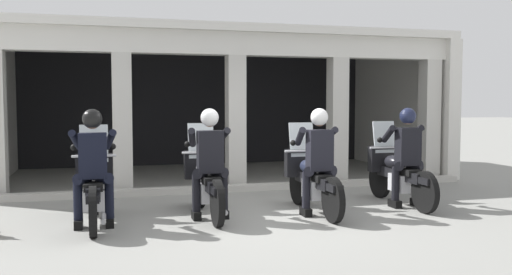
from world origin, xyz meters
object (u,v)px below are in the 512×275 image
(motorcycle_center_right, at_px, (312,179))
(police_officer_far_left, at_px, (93,158))
(motorcycle_far_left, at_px, (94,187))
(motorcycle_center_left, at_px, (206,181))
(police_officer_center_left, at_px, (210,154))
(police_officer_far_right, at_px, (407,148))
(police_officer_center_right, at_px, (319,152))
(motorcycle_far_right, at_px, (397,173))

(motorcycle_center_right, bearing_deg, police_officer_far_left, -167.36)
(motorcycle_far_left, distance_m, motorcycle_center_left, 1.60)
(police_officer_center_left, bearing_deg, police_officer_far_right, 7.64)
(police_officer_far_left, height_order, motorcycle_center_left, police_officer_far_left)
(motorcycle_far_left, xyz_separation_m, police_officer_far_right, (4.78, -0.10, 0.44))
(police_officer_center_right, bearing_deg, police_officer_far_right, 16.41)
(motorcycle_far_left, relative_size, motorcycle_center_left, 1.00)
(motorcycle_center_right, distance_m, police_officer_center_right, 0.52)
(motorcycle_center_left, relative_size, police_officer_far_right, 1.29)
(police_officer_far_left, height_order, police_officer_center_left, same)
(police_officer_center_left, height_order, police_officer_center_right, same)
(motorcycle_center_left, bearing_deg, police_officer_far_right, 2.56)
(police_officer_far_left, relative_size, police_officer_center_left, 1.00)
(motorcycle_far_left, relative_size, police_officer_center_right, 1.29)
(police_officer_far_left, bearing_deg, motorcycle_far_right, 11.92)
(police_officer_center_right, bearing_deg, motorcycle_far_left, -177.52)
(motorcycle_far_left, bearing_deg, police_officer_far_left, -83.88)
(motorcycle_far_left, xyz_separation_m, police_officer_center_right, (3.19, -0.33, 0.44))
(police_officer_far_left, xyz_separation_m, police_officer_center_left, (1.60, 0.14, 0.00))
(police_officer_center_right, distance_m, police_officer_far_right, 1.61)
(police_officer_far_right, bearing_deg, police_officer_far_left, -173.04)
(police_officer_far_left, height_order, motorcycle_center_right, police_officer_far_left)
(motorcycle_center_right, bearing_deg, police_officer_center_left, -168.15)
(motorcycle_center_left, bearing_deg, motorcycle_far_left, -168.01)
(motorcycle_center_left, bearing_deg, motorcycle_far_right, 7.64)
(motorcycle_far_left, distance_m, police_officer_far_left, 0.52)
(police_officer_far_left, relative_size, police_officer_center_right, 1.00)
(police_officer_far_left, relative_size, motorcycle_far_right, 0.78)
(motorcycle_far_left, relative_size, police_officer_far_left, 1.29)
(motorcycle_far_left, height_order, police_officer_far_right, police_officer_far_right)
(police_officer_far_left, bearing_deg, police_officer_center_right, 5.57)
(motorcycle_center_right, xyz_separation_m, motorcycle_far_right, (1.60, 0.23, 0.00))
(motorcycle_far_left, xyz_separation_m, motorcycle_center_right, (3.19, -0.05, 0.00))
(motorcycle_center_left, bearing_deg, police_officer_center_left, -83.32)
(police_officer_far_left, bearing_deg, motorcycle_far_left, 96.12)
(motorcycle_far_left, height_order, motorcycle_center_right, same)
(motorcycle_center_right, height_order, police_officer_center_right, police_officer_center_right)
(police_officer_center_right, bearing_deg, motorcycle_center_right, 98.11)
(police_officer_center_left, bearing_deg, motorcycle_center_right, 10.43)
(police_officer_center_right, bearing_deg, motorcycle_far_right, 26.05)
(motorcycle_center_left, xyz_separation_m, police_officer_center_right, (1.59, -0.47, 0.44))
(motorcycle_far_left, bearing_deg, motorcycle_center_left, 11.44)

